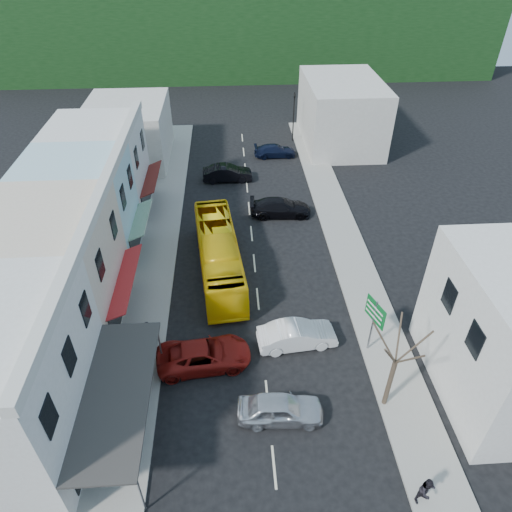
{
  "coord_description": "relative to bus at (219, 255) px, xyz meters",
  "views": [
    {
      "loc": [
        -1.58,
        -19.27,
        21.52
      ],
      "look_at": [
        0.0,
        6.0,
        2.2
      ],
      "focal_mm": 32.0,
      "sensor_mm": 36.0,
      "label": 1
    }
  ],
  "objects": [
    {
      "name": "ground",
      "position": [
        2.63,
        -7.17,
        -1.55
      ],
      "size": [
        120.0,
        120.0,
        0.0
      ],
      "primitive_type": "plane",
      "color": "black",
      "rests_on": "ground"
    },
    {
      "name": "sidewalk_left",
      "position": [
        -4.87,
        2.83,
        -1.48
      ],
      "size": [
        3.0,
        52.0,
        0.15
      ],
      "primitive_type": "cube",
      "color": "gray",
      "rests_on": "ground"
    },
    {
      "name": "sidewalk_right",
      "position": [
        10.13,
        2.83,
        -1.48
      ],
      "size": [
        3.0,
        52.0,
        0.15
      ],
      "primitive_type": "cube",
      "color": "gray",
      "rests_on": "ground"
    },
    {
      "name": "shopfront_row",
      "position": [
        -9.86,
        -2.17,
        2.45
      ],
      "size": [
        8.25,
        30.0,
        8.0
      ],
      "color": "beige",
      "rests_on": "ground"
    },
    {
      "name": "distant_block_left",
      "position": [
        -9.37,
        19.83,
        1.45
      ],
      "size": [
        8.0,
        10.0,
        6.0
      ],
      "primitive_type": "cube",
      "color": "#B7B2A8",
      "rests_on": "ground"
    },
    {
      "name": "distant_block_right",
      "position": [
        13.63,
        22.83,
        1.95
      ],
      "size": [
        8.0,
        12.0,
        7.0
      ],
      "primitive_type": "cube",
      "color": "#B7B2A8",
      "rests_on": "ground"
    },
    {
      "name": "hillside",
      "position": [
        1.18,
        57.92,
        5.18
      ],
      "size": [
        80.0,
        26.0,
        14.0
      ],
      "color": "black",
      "rests_on": "ground"
    },
    {
      "name": "bus",
      "position": [
        0.0,
        0.0,
        0.0
      ],
      "size": [
        3.73,
        11.8,
        3.1
      ],
      "primitive_type": "imported",
      "rotation": [
        0.0,
        0.0,
        0.11
      ],
      "color": "yellow",
      "rests_on": "ground"
    },
    {
      "name": "car_silver",
      "position": [
        3.2,
        -12.49,
        -0.85
      ],
      "size": [
        4.48,
        2.01,
        1.4
      ],
      "primitive_type": "imported",
      "rotation": [
        0.0,
        0.0,
        1.52
      ],
      "color": "silver",
      "rests_on": "ground"
    },
    {
      "name": "car_white",
      "position": [
        4.75,
        -7.46,
        -0.85
      ],
      "size": [
        4.57,
        2.26,
        1.4
      ],
      "primitive_type": "imported",
      "rotation": [
        0.0,
        0.0,
        1.68
      ],
      "color": "silver",
      "rests_on": "ground"
    },
    {
      "name": "car_red",
      "position": [
        -0.88,
        -8.63,
        -0.85
      ],
      "size": [
        4.78,
        2.38,
        1.4
      ],
      "primitive_type": "imported",
      "rotation": [
        0.0,
        0.0,
        1.68
      ],
      "color": "maroon",
      "rests_on": "ground"
    },
    {
      "name": "car_black_near",
      "position": [
        5.33,
        7.57,
        -0.85
      ],
      "size": [
        4.57,
        2.01,
        1.4
      ],
      "primitive_type": "imported",
      "rotation": [
        0.0,
        0.0,
        1.53
      ],
      "color": "black",
      "rests_on": "ground"
    },
    {
      "name": "car_black_far",
      "position": [
        0.77,
        14.28,
        -0.85
      ],
      "size": [
        4.45,
        1.91,
        1.4
      ],
      "primitive_type": "imported",
      "rotation": [
        0.0,
        0.0,
        1.6
      ],
      "color": "black",
      "rests_on": "ground"
    },
    {
      "name": "car_navy_far",
      "position": [
        6.0,
        19.52,
        -0.85
      ],
      "size": [
        4.56,
        1.99,
        1.4
      ],
      "primitive_type": "imported",
      "rotation": [
        0.0,
        0.0,
        1.61
      ],
      "color": "black",
      "rests_on": "ground"
    },
    {
      "name": "pedestrian_left",
      "position": [
        -4.32,
        -6.66,
        -0.55
      ],
      "size": [
        0.61,
        0.71,
        1.7
      ],
      "primitive_type": "imported",
      "rotation": [
        0.0,
        0.0,
        2.0
      ],
      "color": "black",
      "rests_on": "sidewalk_left"
    },
    {
      "name": "pedestrian_right",
      "position": [
        9.22,
        -17.21,
        -0.55
      ],
      "size": [
        0.8,
        0.63,
        1.7
      ],
      "primitive_type": "imported",
      "rotation": [
        0.0,
        0.0,
        0.31
      ],
      "color": "black",
      "rests_on": "sidewalk_right"
    },
    {
      "name": "direction_sign",
      "position": [
        9.03,
        -8.16,
        0.44
      ],
      "size": [
        1.27,
        1.91,
        3.98
      ],
      "primitive_type": null,
      "rotation": [
        0.0,
        0.0,
        0.32
      ],
      "color": "#085920",
      "rests_on": "ground"
    },
    {
      "name": "street_tree",
      "position": [
        8.93,
        -12.04,
        1.91
      ],
      "size": [
        3.11,
        3.11,
        6.93
      ],
      "primitive_type": null,
      "rotation": [
        0.0,
        0.0,
        -0.22
      ],
      "color": "#3B2F25",
      "rests_on": "ground"
    },
    {
      "name": "traffic_signal",
      "position": [
        8.43,
        23.59,
        1.25
      ],
      "size": [
        1.26,
        1.47,
        5.59
      ],
      "primitive_type": null,
      "rotation": [
        0.0,
        0.0,
        2.81
      ],
      "color": "black",
      "rests_on": "ground"
    }
  ]
}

